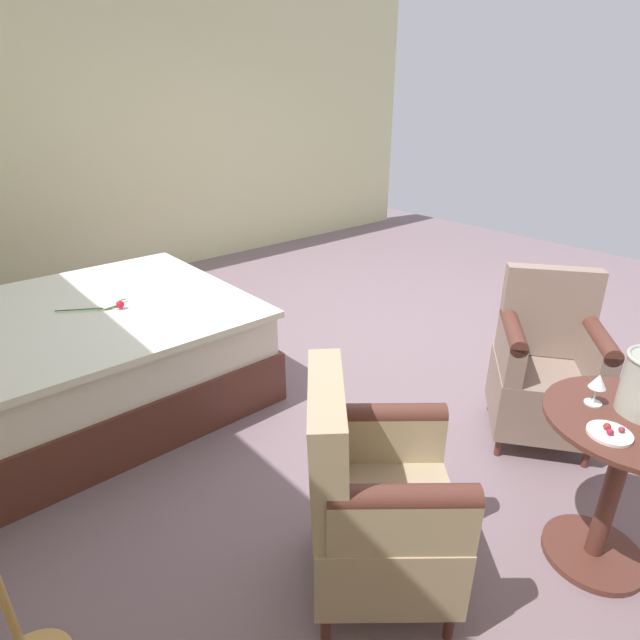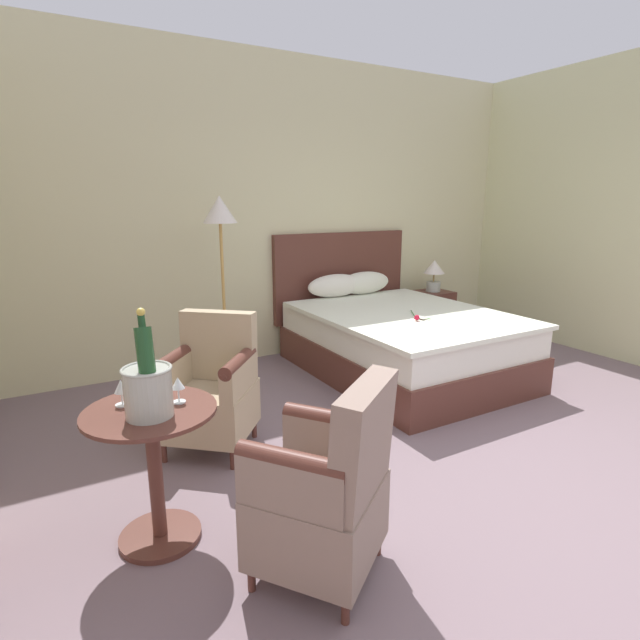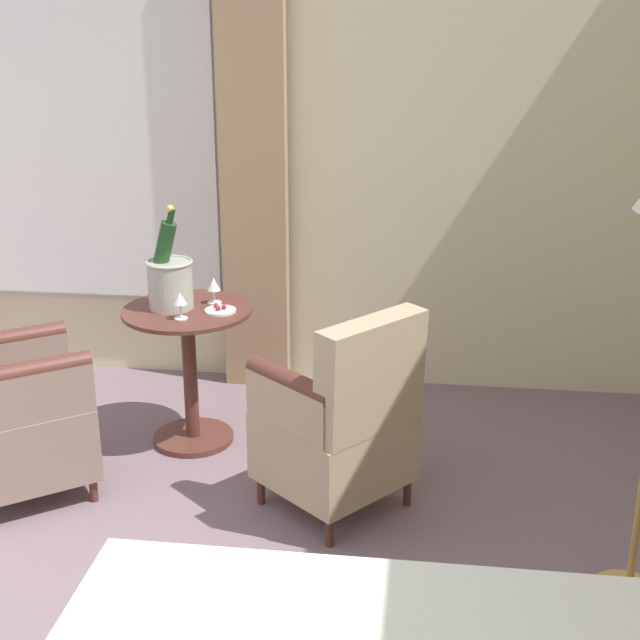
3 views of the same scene
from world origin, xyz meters
name	(u,v)px [view 1 (image 1 of 3)]	position (x,y,z in m)	size (l,w,h in m)	color
ground_plane	(373,343)	(0.00, 0.00, 0.00)	(8.05, 8.05, 0.00)	slate
wall_far_side	(181,122)	(2.93, 0.00, 1.54)	(0.12, 6.67, 3.08)	beige
bed	(43,364)	(0.61, 2.19, 0.35)	(1.67, 2.27, 1.31)	#582E25
side_table_round	(615,480)	(-2.01, 0.76, 0.41)	(0.63, 0.63, 0.70)	#582E25
wine_glass_near_bucket	(598,383)	(-1.86, 0.77, 0.79)	(0.06, 0.06, 0.13)	white
snack_plate	(610,433)	(-1.99, 0.93, 0.71)	(0.15, 0.15, 0.04)	white
armchair_by_window	(373,501)	(-1.46, 1.56, 0.42)	(0.76, 0.76, 0.92)	#582E25
armchair_facing_bed	(545,369)	(-1.40, 0.13, 0.42)	(0.73, 0.74, 0.95)	#582E25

